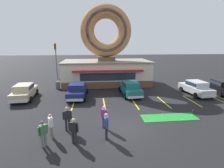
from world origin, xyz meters
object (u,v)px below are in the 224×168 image
at_px(car_champagne, 24,91).
at_px(pedestrian_leather_jacket_man, 43,133).
at_px(pedestrian_hooded_kid, 106,125).
at_px(putting_flag_pin, 193,111).
at_px(car_black, 221,86).
at_px(car_silver, 196,87).
at_px(pedestrian_blue_sweater_man, 67,118).
at_px(traffic_light_pole, 56,56).
at_px(trash_bin, 58,85).
at_px(pedestrian_beanie_man, 51,125).
at_px(car_teal, 130,88).
at_px(pedestrian_crossing_woman, 104,116).
at_px(pedestrian_clipboard_woman, 74,130).
at_px(golf_ball, 165,118).
at_px(car_navy, 77,90).

relative_size(car_champagne, pedestrian_leather_jacket_man, 2.97).
bearing_deg(pedestrian_leather_jacket_man, pedestrian_hooded_kid, 6.67).
relative_size(putting_flag_pin, car_black, 0.12).
height_order(car_silver, pedestrian_blue_sweater_man, pedestrian_blue_sweater_man).
bearing_deg(traffic_light_pole, pedestrian_leather_jacket_man, -81.33).
height_order(putting_flag_pin, trash_bin, trash_bin).
xyz_separation_m(pedestrian_hooded_kid, pedestrian_beanie_man, (-3.40, 0.54, -0.07)).
bearing_deg(car_teal, pedestrian_crossing_woman, -114.38).
relative_size(car_black, pedestrian_clipboard_woman, 2.95).
bearing_deg(pedestrian_clipboard_woman, pedestrian_blue_sweater_man, 110.28).
distance_m(putting_flag_pin, car_champagne, 16.42).
bearing_deg(pedestrian_clipboard_woman, pedestrian_leather_jacket_man, -175.48).
xyz_separation_m(car_teal, pedestrian_beanie_man, (-6.81, -8.51, -0.01)).
xyz_separation_m(golf_ball, trash_bin, (-10.08, 10.35, 0.45)).
distance_m(car_teal, pedestrian_clipboard_woman, 10.75).
height_order(pedestrian_blue_sweater_man, pedestrian_leather_jacket_man, pedestrian_blue_sweater_man).
bearing_deg(pedestrian_beanie_man, pedestrian_crossing_woman, 14.89).
bearing_deg(pedestrian_beanie_man, traffic_light_pole, 99.71).
bearing_deg(car_teal, pedestrian_beanie_man, -128.68).
relative_size(pedestrian_leather_jacket_man, pedestrian_beanie_man, 1.00).
bearing_deg(trash_bin, pedestrian_clipboard_woman, -75.43).
height_order(putting_flag_pin, car_silver, car_silver).
xyz_separation_m(pedestrian_clipboard_woman, pedestrian_beanie_man, (-1.49, 0.83, -0.01)).
distance_m(car_silver, pedestrian_hooded_kid, 13.84).
distance_m(putting_flag_pin, car_silver, 6.87).
xyz_separation_m(car_silver, pedestrian_clipboard_woman, (-12.85, -8.76, 0.00)).
bearing_deg(pedestrian_clipboard_woman, car_silver, 34.27).
distance_m(car_teal, car_navy, 5.89).
distance_m(car_silver, car_navy, 13.42).
distance_m(car_navy, pedestrian_leather_jacket_man, 9.30).
bearing_deg(golf_ball, trash_bin, 134.23).
bearing_deg(pedestrian_clipboard_woman, traffic_light_pole, 103.43).
xyz_separation_m(car_black, pedestrian_crossing_woman, (-14.17, -7.13, 0.03)).
relative_size(pedestrian_clipboard_woman, trash_bin, 1.63).
bearing_deg(car_teal, pedestrian_clipboard_woman, -119.66).
xyz_separation_m(car_champagne, pedestrian_clipboard_woman, (6.08, -9.20, 0.00)).
distance_m(pedestrian_hooded_kid, traffic_light_pole, 20.96).
relative_size(pedestrian_hooded_kid, pedestrian_crossing_woman, 1.03).
relative_size(pedestrian_leather_jacket_man, pedestrian_crossing_woman, 0.96).
bearing_deg(car_champagne, pedestrian_leather_jacket_man, -64.87).
bearing_deg(car_silver, pedestrian_blue_sweater_man, -152.05).
distance_m(car_champagne, trash_bin, 4.72).
height_order(car_silver, traffic_light_pole, traffic_light_pole).
height_order(pedestrian_blue_sweater_man, pedestrian_beanie_man, pedestrian_blue_sweater_man).
bearing_deg(pedestrian_crossing_woman, pedestrian_blue_sweater_man, -177.63).
xyz_separation_m(car_navy, pedestrian_blue_sweater_man, (-0.04, -7.47, 0.07)).
bearing_deg(golf_ball, pedestrian_beanie_man, -167.03).
bearing_deg(car_silver, pedestrian_leather_jacket_man, -148.58).
bearing_deg(traffic_light_pole, trash_bin, -78.75).
height_order(pedestrian_blue_sweater_man, pedestrian_hooded_kid, pedestrian_blue_sweater_man).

